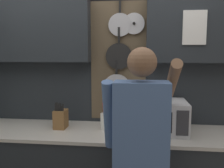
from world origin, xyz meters
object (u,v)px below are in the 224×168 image
Objects in this scene: person at (141,143)px; microwave at (161,116)px; utensil_crock at (106,120)px; knife_block at (61,119)px.

microwave is at bearing 72.29° from person.
utensil_crock is 0.21× the size of person.
person is (0.33, -0.57, 0.00)m from utensil_crock.
knife_block is at bearing -179.90° from utensil_crock.
utensil_crock is at bearing 179.88° from microwave.
knife_block is 0.96m from person.
utensil_crock reaches higher than microwave.
microwave is 0.28× the size of person.
microwave is 0.95m from knife_block.
microwave reaches higher than knife_block.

